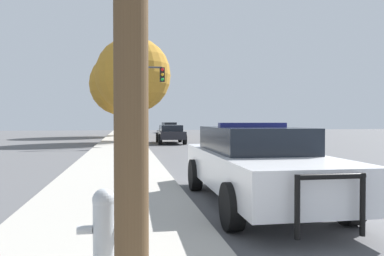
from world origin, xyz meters
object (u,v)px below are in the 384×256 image
Objects in this scene: fire_hydrant at (104,226)px; car_background_distant at (169,127)px; police_car at (256,163)px; tree_sidewalk_far at (121,84)px; car_background_midblock at (171,133)px; traffic_light at (136,88)px; tree_sidewalk_mid at (133,75)px.

car_background_distant reaches higher than fire_hydrant.
fire_hydrant is at bearing 49.72° from police_car.
tree_sidewalk_far reaches higher than police_car.
car_background_distant is 0.49× the size of tree_sidewalk_far.
car_background_distant is 0.91× the size of car_background_midblock.
police_car is at bearing -83.60° from traffic_light.
tree_sidewalk_far is (-1.09, 14.48, 1.63)m from traffic_light.
tree_sidewalk_far reaches higher than car_background_distant.
police_car reaches higher than car_background_midblock.
tree_sidewalk_far reaches higher than car_background_midblock.
police_car is at bearing 48.79° from fire_hydrant.
tree_sidewalk_mid is at bearing 145.13° from car_background_midblock.
car_background_distant is at bearing 78.77° from traffic_light.
fire_hydrant is 22.46m from car_background_midblock.
police_car is 1.21× the size of car_background_midblock.
traffic_light is 4.57m from car_background_midblock.
police_car is 19.10m from car_background_midblock.
police_car is 21.47m from tree_sidewalk_mid.
car_background_midblock is at bearing -73.44° from tree_sidewalk_far.
fire_hydrant is 0.10× the size of tree_sidewalk_far.
fire_hydrant is (-2.73, -3.11, -0.24)m from police_car.
traffic_light is (0.87, 19.66, 3.04)m from fire_hydrant.
police_car is 16.88m from traffic_light.
police_car is 1.34× the size of car_background_distant.
traffic_light is 24.83m from car_background_distant.
tree_sidewalk_mid reaches higher than fire_hydrant.
tree_sidewalk_mid is (-4.90, -19.76, 4.23)m from car_background_distant.
traffic_light is 0.60× the size of tree_sidewalk_far.
car_background_midblock is (3.32, 22.21, 0.14)m from fire_hydrant.
traffic_light is at bearing -88.79° from tree_sidewalk_mid.
car_background_midblock reaches higher than fire_hydrant.
police_car is 1.09× the size of traffic_light.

